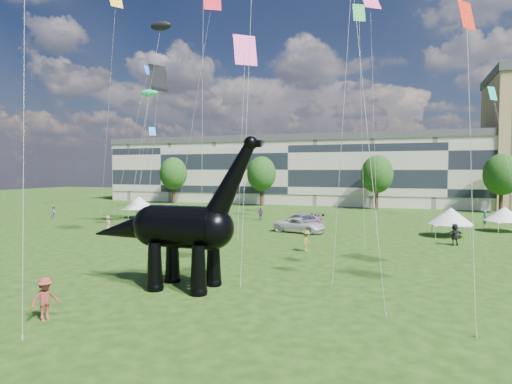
% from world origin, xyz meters
% --- Properties ---
extents(ground, '(220.00, 220.00, 0.00)m').
position_xyz_m(ground, '(0.00, 0.00, 0.00)').
color(ground, '#16330C').
rests_on(ground, ground).
extents(terrace_row, '(78.00, 11.00, 12.00)m').
position_xyz_m(terrace_row, '(-8.00, 62.00, 6.00)').
color(terrace_row, beige).
rests_on(terrace_row, ground).
extents(tree_far_left, '(5.20, 5.20, 9.44)m').
position_xyz_m(tree_far_left, '(-30.00, 53.00, 6.29)').
color(tree_far_left, '#382314').
rests_on(tree_far_left, ground).
extents(tree_mid_left, '(5.20, 5.20, 9.44)m').
position_xyz_m(tree_mid_left, '(-12.00, 53.00, 6.29)').
color(tree_mid_left, '#382314').
rests_on(tree_mid_left, ground).
extents(tree_mid_right, '(5.20, 5.20, 9.44)m').
position_xyz_m(tree_mid_right, '(8.00, 53.00, 6.29)').
color(tree_mid_right, '#382314').
rests_on(tree_mid_right, ground).
extents(tree_far_right, '(5.20, 5.20, 9.44)m').
position_xyz_m(tree_far_right, '(26.00, 53.00, 6.29)').
color(tree_far_right, '#382314').
rests_on(tree_far_right, ground).
extents(dinosaur_sculpture, '(10.47, 2.92, 8.59)m').
position_xyz_m(dinosaur_sculpture, '(0.72, 1.10, 3.24)').
color(dinosaur_sculpture, black).
rests_on(dinosaur_sculpture, ground).
extents(car_silver, '(1.73, 4.08, 1.38)m').
position_xyz_m(car_silver, '(-13.54, 27.59, 0.69)').
color(car_silver, silver).
rests_on(car_silver, ground).
extents(car_grey, '(4.42, 1.97, 1.41)m').
position_xyz_m(car_grey, '(-10.79, 24.07, 0.70)').
color(car_grey, slate).
rests_on(car_grey, ground).
extents(car_white, '(5.79, 3.62, 1.49)m').
position_xyz_m(car_white, '(2.26, 23.61, 0.75)').
color(car_white, silver).
rests_on(car_white, ground).
extents(car_dark, '(5.22, 5.76, 1.61)m').
position_xyz_m(car_dark, '(1.55, 26.26, 0.81)').
color(car_dark, '#595960').
rests_on(car_dark, ground).
extents(gazebo_near, '(4.31, 4.31, 2.86)m').
position_xyz_m(gazebo_near, '(16.73, 25.79, 2.01)').
color(gazebo_near, silver).
rests_on(gazebo_near, ground).
extents(gazebo_far, '(4.85, 4.85, 2.65)m').
position_xyz_m(gazebo_far, '(22.38, 31.34, 1.86)').
color(gazebo_far, white).
rests_on(gazebo_far, ground).
extents(gazebo_left, '(4.27, 4.27, 2.90)m').
position_xyz_m(gazebo_left, '(-21.51, 29.51, 2.04)').
color(gazebo_left, silver).
rests_on(gazebo_left, ground).
extents(visitors, '(53.75, 41.94, 1.89)m').
position_xyz_m(visitors, '(-1.12, 15.33, 0.89)').
color(visitors, maroon).
rests_on(visitors, ground).
extents(kites, '(58.20, 50.71, 25.46)m').
position_xyz_m(kites, '(-15.14, 26.20, 20.93)').
color(kites, red).
rests_on(kites, ground).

